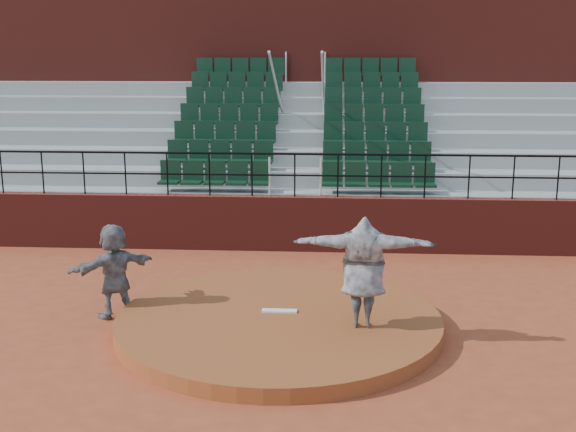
# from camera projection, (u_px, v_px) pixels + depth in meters

# --- Properties ---
(ground) EXTENTS (90.00, 90.00, 0.00)m
(ground) POSITION_uv_depth(u_px,v_px,m) (279.00, 329.00, 12.28)
(ground) COLOR #A14224
(ground) RESTS_ON ground
(pitchers_mound) EXTENTS (5.50, 5.50, 0.25)m
(pitchers_mound) POSITION_uv_depth(u_px,v_px,m) (279.00, 322.00, 12.25)
(pitchers_mound) COLOR #954721
(pitchers_mound) RESTS_ON ground
(pitching_rubber) EXTENTS (0.60, 0.15, 0.03)m
(pitching_rubber) POSITION_uv_depth(u_px,v_px,m) (279.00, 311.00, 12.36)
(pitching_rubber) COLOR white
(pitching_rubber) RESTS_ON pitchers_mound
(boundary_wall) EXTENTS (24.00, 0.30, 1.30)m
(boundary_wall) POSITION_uv_depth(u_px,v_px,m) (295.00, 223.00, 17.00)
(boundary_wall) COLOR maroon
(boundary_wall) RESTS_ON ground
(wall_railing) EXTENTS (24.04, 0.05, 1.03)m
(wall_railing) POSITION_uv_depth(u_px,v_px,m) (295.00, 166.00, 16.69)
(wall_railing) COLOR black
(wall_railing) RESTS_ON boundary_wall
(seating_deck) EXTENTS (24.00, 5.97, 4.63)m
(seating_deck) POSITION_uv_depth(u_px,v_px,m) (302.00, 167.00, 20.37)
(seating_deck) COLOR gray
(seating_deck) RESTS_ON ground
(press_box_facade) EXTENTS (24.00, 3.00, 7.10)m
(press_box_facade) POSITION_uv_depth(u_px,v_px,m) (307.00, 84.00, 23.75)
(press_box_facade) COLOR maroon
(press_box_facade) RESTS_ON ground
(pitcher) EXTENTS (2.27, 0.72, 1.82)m
(pitcher) POSITION_uv_depth(u_px,v_px,m) (363.00, 272.00, 11.55)
(pitcher) COLOR black
(pitcher) RESTS_ON pitchers_mound
(fielder) EXTENTS (1.53, 1.37, 1.69)m
(fielder) POSITION_uv_depth(u_px,v_px,m) (114.00, 270.00, 12.70)
(fielder) COLOR black
(fielder) RESTS_ON ground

